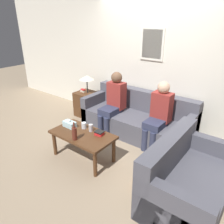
{
  "coord_description": "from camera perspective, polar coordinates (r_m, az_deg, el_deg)",
  "views": [
    {
      "loc": [
        2.0,
        -2.9,
        2.19
      ],
      "look_at": [
        -0.12,
        -0.17,
        0.65
      ],
      "focal_mm": 35.0,
      "sensor_mm": 36.0,
      "label": 1
    }
  ],
  "objects": [
    {
      "name": "soda_can",
      "position": [
        3.55,
        -5.56,
        -4.16
      ],
      "size": [
        0.07,
        0.07,
        0.12
      ],
      "color": "#BCBCC1",
      "rests_on": "coffee_table"
    },
    {
      "name": "ground_plane",
      "position": [
        4.15,
        2.7,
        -7.95
      ],
      "size": [
        16.0,
        16.0,
        0.0
      ],
      "primitive_type": "plane",
      "color": "gray"
    },
    {
      "name": "couch_side",
      "position": [
        3.03,
        18.92,
        -16.5
      ],
      "size": [
        0.84,
        1.4,
        0.82
      ],
      "rotation": [
        0.0,
        0.0,
        1.57
      ],
      "color": "#4C4C56",
      "rests_on": "ground_plane"
    },
    {
      "name": "couch_main",
      "position": [
        4.39,
        6.6,
        -1.94
      ],
      "size": [
        2.2,
        0.84,
        0.82
      ],
      "color": "#4C4C56",
      "rests_on": "ground_plane"
    },
    {
      "name": "side_table_with_lamp",
      "position": [
        5.15,
        -6.71,
        2.76
      ],
      "size": [
        0.44,
        0.44,
        0.98
      ],
      "color": "#4C2D19",
      "rests_on": "ground_plane"
    },
    {
      "name": "drinking_glass",
      "position": [
        3.66,
        -7.36,
        -3.51
      ],
      "size": [
        0.08,
        0.08,
        0.11
      ],
      "color": "silver",
      "rests_on": "coffee_table"
    },
    {
      "name": "coffee_table",
      "position": [
        3.56,
        -7.64,
        -6.54
      ],
      "size": [
        1.03,
        0.56,
        0.46
      ],
      "color": "#4C2D19",
      "rests_on": "ground_plane"
    },
    {
      "name": "person_left",
      "position": [
        4.34,
        0.39,
        3.05
      ],
      "size": [
        0.34,
        0.58,
        1.2
      ],
      "color": "#2D334C",
      "rests_on": "ground_plane"
    },
    {
      "name": "wine_bottle",
      "position": [
        3.34,
        -9.78,
        -5.47
      ],
      "size": [
        0.07,
        0.07,
        0.29
      ],
      "color": "#562319",
      "rests_on": "coffee_table"
    },
    {
      "name": "wall_back",
      "position": [
        4.44,
        10.33,
        12.0
      ],
      "size": [
        9.0,
        0.08,
        2.6
      ],
      "color": "silver",
      "rests_on": "ground_plane"
    },
    {
      "name": "person_right",
      "position": [
        3.89,
        12.12,
        -0.26
      ],
      "size": [
        0.34,
        0.57,
        1.18
      ],
      "color": "#2D334C",
      "rests_on": "ground_plane"
    },
    {
      "name": "teddy_bear",
      "position": [
        3.15,
        7.02,
        -17.13
      ],
      "size": [
        0.19,
        0.19,
        0.3
      ],
      "color": "tan",
      "rests_on": "ground_plane"
    },
    {
      "name": "book_stack",
      "position": [
        3.45,
        -3.33,
        -5.5
      ],
      "size": [
        0.14,
        0.13,
        0.07
      ],
      "color": "red",
      "rests_on": "coffee_table"
    },
    {
      "name": "tissue_box",
      "position": [
        3.74,
        -11.02,
        -3.12
      ],
      "size": [
        0.23,
        0.12,
        0.15
      ],
      "color": "silver",
      "rests_on": "coffee_table"
    }
  ]
}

